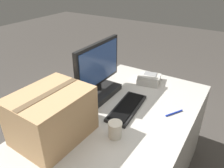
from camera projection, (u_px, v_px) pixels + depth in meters
office_desk at (111, 166)px, 1.59m from camera, size 1.80×0.90×0.74m
monitor at (99, 75)px, 1.67m from camera, size 0.51×0.22×0.43m
keyboard at (127, 108)px, 1.57m from camera, size 0.42×0.19×0.03m
desk_phone at (149, 79)px, 1.92m from camera, size 0.23×0.22×0.08m
paper_cup_right at (115, 130)px, 1.29m from camera, size 0.09×0.09×0.10m
cardboard_box at (52, 116)px, 1.26m from camera, size 0.44×0.35×0.30m
pen_marker at (174, 113)px, 1.52m from camera, size 0.13×0.09×0.01m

